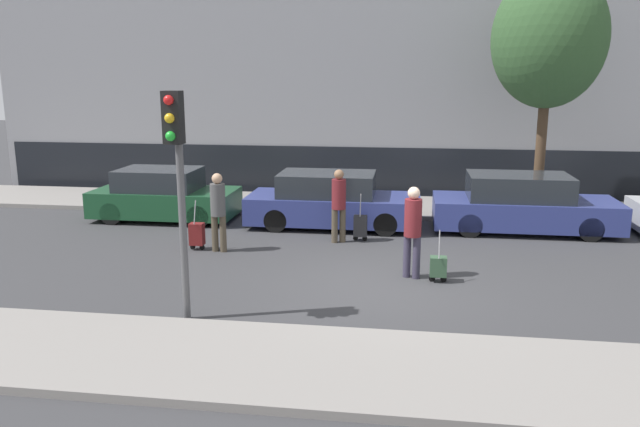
% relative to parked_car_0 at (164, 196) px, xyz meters
% --- Properties ---
extents(ground_plane, '(80.00, 80.00, 0.00)m').
position_rel_parked_car_0_xyz_m(ground_plane, '(6.31, -4.68, -0.66)').
color(ground_plane, '#38383A').
extents(sidewalk_near, '(28.00, 2.50, 0.12)m').
position_rel_parked_car_0_xyz_m(sidewalk_near, '(6.31, -8.43, -0.60)').
color(sidewalk_near, gray).
rests_on(sidewalk_near, ground_plane).
extents(sidewalk_far, '(28.00, 3.00, 0.12)m').
position_rel_parked_car_0_xyz_m(sidewalk_far, '(6.31, 2.32, -0.60)').
color(sidewalk_far, gray).
rests_on(sidewalk_far, ground_plane).
extents(building_facade, '(28.00, 2.88, 12.03)m').
position_rel_parked_car_0_xyz_m(building_facade, '(6.31, 5.93, 5.34)').
color(building_facade, gray).
rests_on(building_facade, ground_plane).
extents(parked_car_0, '(3.93, 1.78, 1.42)m').
position_rel_parked_car_0_xyz_m(parked_car_0, '(0.00, 0.00, 0.00)').
color(parked_car_0, '#194728').
rests_on(parked_car_0, ground_plane).
extents(parked_car_1, '(4.52, 1.83, 1.44)m').
position_rel_parked_car_0_xyz_m(parked_car_1, '(4.73, -0.16, 0.01)').
color(parked_car_1, navy).
rests_on(parked_car_1, ground_plane).
extents(parked_car_2, '(4.61, 1.87, 1.47)m').
position_rel_parked_car_0_xyz_m(parked_car_2, '(9.65, 0.04, 0.02)').
color(parked_car_2, navy).
rests_on(parked_car_2, ground_plane).
extents(pedestrian_left, '(0.35, 0.34, 1.81)m').
position_rel_parked_car_0_xyz_m(pedestrian_left, '(2.48, -2.93, 0.37)').
color(pedestrian_left, '#4C4233').
rests_on(pedestrian_left, ground_plane).
extents(trolley_left, '(0.34, 0.29, 1.17)m').
position_rel_parked_car_0_xyz_m(trolley_left, '(1.94, -2.87, -0.29)').
color(trolley_left, maroon).
rests_on(trolley_left, ground_plane).
extents(pedestrian_center, '(0.34, 0.34, 1.77)m').
position_rel_parked_car_0_xyz_m(pedestrian_center, '(5.09, -1.74, 0.35)').
color(pedestrian_center, '#4C4233').
rests_on(pedestrian_center, ground_plane).
extents(trolley_center, '(0.34, 0.29, 1.17)m').
position_rel_parked_car_0_xyz_m(trolley_center, '(5.60, -1.53, -0.29)').
color(trolley_center, '#262628').
rests_on(trolley_center, ground_plane).
extents(pedestrian_right, '(0.34, 0.34, 1.84)m').
position_rel_parked_car_0_xyz_m(pedestrian_right, '(6.83, -4.21, 0.39)').
color(pedestrian_right, '#383347').
rests_on(pedestrian_right, ground_plane).
extents(trolley_right, '(0.34, 0.29, 1.04)m').
position_rel_parked_car_0_xyz_m(trolley_right, '(7.35, -4.41, -0.35)').
color(trolley_right, '#335138').
rests_on(trolley_right, ground_plane).
extents(traffic_light, '(0.28, 0.47, 3.72)m').
position_rel_parked_car_0_xyz_m(traffic_light, '(3.16, -7.04, 1.99)').
color(traffic_light, '#515154').
rests_on(traffic_light, ground_plane).
extents(bare_tree_near_crossing, '(3.05, 3.05, 6.66)m').
position_rel_parked_car_0_xyz_m(bare_tree_near_crossing, '(10.36, 1.89, 4.23)').
color(bare_tree_near_crossing, '#4C3826').
rests_on(bare_tree_near_crossing, sidewalk_far).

